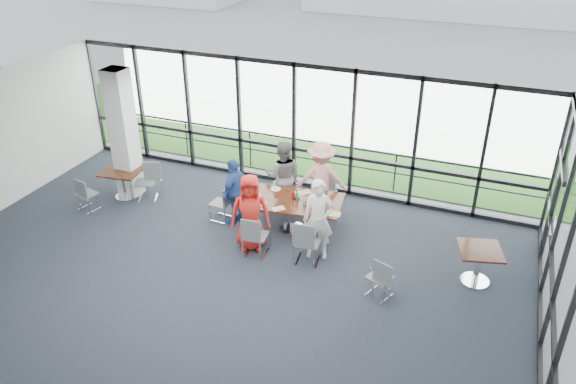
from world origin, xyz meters
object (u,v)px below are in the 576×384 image
at_px(diner_near_left, 250,212).
at_px(diner_far_right, 321,178).
at_px(side_table_left, 123,173).
at_px(chair_main_fr, 326,192).
at_px(chair_main_nr, 308,242).
at_px(chair_spare_lb, 146,182).
at_px(side_table_right, 480,255).
at_px(chair_spare_la, 87,194).
at_px(diner_end, 235,190).
at_px(chair_main_fl, 282,185).
at_px(chair_main_end, 221,203).
at_px(chair_spare_r, 380,277).
at_px(structural_column, 124,134).
at_px(main_table, 293,204).
at_px(diner_near_right, 318,220).
at_px(diner_far_left, 283,176).
at_px(chair_main_nl, 256,236).

relative_size(diner_near_left, diner_far_right, 0.95).
bearing_deg(side_table_left, chair_main_fr, 14.67).
bearing_deg(chair_main_nr, chair_spare_lb, 160.09).
distance_m(side_table_right, chair_spare_la, 8.88).
height_order(diner_end, chair_main_fr, diner_end).
height_order(diner_far_right, chair_main_fl, diner_far_right).
xyz_separation_m(side_table_right, chair_main_end, (-5.70, 0.26, -0.20)).
height_order(side_table_left, diner_far_right, diner_far_right).
bearing_deg(chair_main_nr, chair_spare_r, -26.37).
xyz_separation_m(structural_column, main_table, (4.39, -0.09, -0.96)).
height_order(chair_main_nr, chair_main_fl, chair_main_nr).
bearing_deg(diner_near_left, side_table_left, 144.82).
distance_m(diner_near_left, chair_spare_lb, 3.44).
distance_m(diner_far_right, chair_main_end, 2.38).
distance_m(diner_end, chair_spare_r, 4.01).
distance_m(diner_far_right, chair_main_fr, 0.48).
distance_m(chair_main_fr, chair_spare_la, 5.65).
relative_size(diner_end, chair_main_nr, 1.62).
relative_size(diner_near_right, chair_spare_lb, 1.91).
distance_m(chair_main_nr, chair_main_end, 2.58).
relative_size(diner_far_right, chair_main_end, 2.11).
bearing_deg(diner_far_left, main_table, 109.24).
height_order(chair_spare_la, chair_spare_r, chair_spare_r).
bearing_deg(diner_near_left, diner_near_right, -13.64).
relative_size(diner_far_right, chair_spare_r, 2.09).
bearing_deg(side_table_right, diner_near_right, -174.54).
height_order(side_table_right, diner_near_left, diner_near_left).
xyz_separation_m(diner_far_left, chair_main_fl, (-0.12, 0.24, -0.40)).
relative_size(diner_near_right, chair_spare_la, 2.09).
bearing_deg(diner_far_left, diner_end, 34.46).
bearing_deg(diner_far_left, side_table_right, 148.40).
bearing_deg(chair_spare_lb, chair_main_nr, 143.75).
xyz_separation_m(main_table, side_table_right, (4.01, -0.48, -0.02)).
relative_size(structural_column, diner_far_right, 1.79).
xyz_separation_m(diner_near_right, diner_far_left, (-1.42, 1.59, -0.01)).
distance_m(main_table, diner_near_left, 1.16).
relative_size(side_table_left, chair_main_nl, 1.15).
relative_size(diner_near_right, diner_end, 1.12).
xyz_separation_m(side_table_right, diner_end, (-5.36, 0.35, 0.16)).
xyz_separation_m(diner_far_left, chair_spare_la, (-4.28, -1.80, -0.44)).
relative_size(side_table_left, diner_far_right, 0.58).
xyz_separation_m(structural_column, diner_far_right, (4.71, 0.88, -0.71)).
relative_size(side_table_right, diner_near_left, 0.57).
height_order(chair_main_nr, chair_spare_r, chair_main_nr).
xyz_separation_m(side_table_left, chair_main_end, (2.71, -0.09, -0.22)).
xyz_separation_m(structural_column, chair_main_nl, (4.04, -1.28, -1.15)).
xyz_separation_m(structural_column, chair_spare_lb, (0.54, -0.11, -1.14)).
xyz_separation_m(main_table, chair_main_nr, (0.74, -1.05, -0.16)).
relative_size(structural_column, chair_spare_la, 3.83).
bearing_deg(diner_near_left, diner_end, 109.90).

